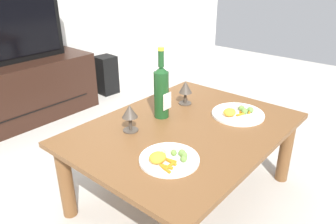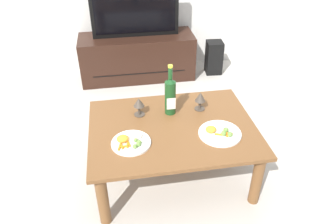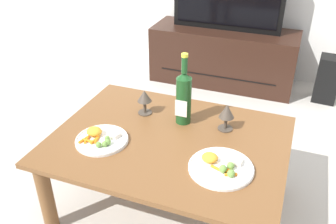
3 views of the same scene
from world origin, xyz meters
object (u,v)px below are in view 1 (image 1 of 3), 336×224
at_px(tv_screen, 4,26).
at_px(dinner_plate_right, 238,113).
at_px(tv_stand, 18,93).
at_px(floor_speaker, 106,75).
at_px(dining_table, 185,138).
at_px(dinner_plate_left, 168,158).
at_px(goblet_left, 130,113).
at_px(goblet_right, 185,89).
at_px(wine_bottle, 161,90).

xyz_separation_m(tv_screen, dinner_plate_right, (0.38, -1.70, -0.32)).
height_order(tv_stand, floor_speaker, tv_stand).
xyz_separation_m(dining_table, dinner_plate_right, (0.28, -0.13, 0.08)).
height_order(tv_stand, dinner_plate_left, dinner_plate_left).
height_order(dining_table, tv_stand, tv_stand).
height_order(tv_stand, goblet_left, goblet_left).
distance_m(tv_screen, floor_speaker, 1.02).
bearing_deg(goblet_left, goblet_right, 0.00).
bearing_deg(floor_speaker, goblet_left, -121.54).
distance_m(tv_screen, wine_bottle, 1.41).
xyz_separation_m(goblet_right, dinner_plate_right, (0.05, -0.31, -0.08)).
relative_size(tv_screen, dinner_plate_left, 3.58).
xyz_separation_m(wine_bottle, dinner_plate_right, (0.27, -0.30, -0.13)).
xyz_separation_m(tv_screen, goblet_right, (0.33, -1.39, -0.24)).
relative_size(tv_screen, floor_speaker, 2.41).
height_order(wine_bottle, goblet_right, wine_bottle).
relative_size(tv_stand, goblet_right, 8.77).
bearing_deg(dinner_plate_left, wine_bottle, 44.80).
distance_m(wine_bottle, goblet_left, 0.22).
xyz_separation_m(tv_stand, tv_screen, (-0.00, -0.00, 0.51)).
distance_m(tv_screen, dinner_plate_right, 1.77).
xyz_separation_m(floor_speaker, goblet_left, (-0.96, -1.35, 0.33)).
xyz_separation_m(dining_table, goblet_right, (0.23, 0.18, 0.16)).
bearing_deg(tv_screen, wine_bottle, -85.46).
bearing_deg(goblet_right, dining_table, -142.44).
xyz_separation_m(wine_bottle, goblet_right, (0.22, 0.01, -0.05)).
relative_size(goblet_left, goblet_right, 0.98).
height_order(tv_screen, dinner_plate_right, tv_screen).
bearing_deg(dinner_plate_right, dinner_plate_left, 179.96).
bearing_deg(tv_stand, floor_speaker, -2.89).
relative_size(dining_table, wine_bottle, 2.99).
relative_size(floor_speaker, goblet_left, 2.74).
height_order(dining_table, tv_screen, tv_screen).
bearing_deg(goblet_left, tv_screen, 85.65).
bearing_deg(dinner_plate_left, floor_speaker, 57.85).
height_order(tv_stand, dinner_plate_right, same).
distance_m(goblet_left, dinner_plate_right, 0.58).
distance_m(dining_table, dinner_plate_left, 0.33).
relative_size(floor_speaker, goblet_right, 2.67).
xyz_separation_m(tv_stand, dinner_plate_right, (0.38, -1.70, 0.20)).
distance_m(dining_table, wine_bottle, 0.27).
bearing_deg(tv_stand, dinner_plate_right, -77.36).
bearing_deg(goblet_right, wine_bottle, -177.60).
relative_size(tv_screen, wine_bottle, 2.41).
height_order(goblet_right, dinner_plate_right, goblet_right).
bearing_deg(floor_speaker, dinner_plate_right, -101.99).
distance_m(tv_stand, tv_screen, 0.51).
relative_size(tv_stand, tv_screen, 1.36).
bearing_deg(wine_bottle, dinner_plate_left, -135.20).
height_order(goblet_left, dinner_plate_right, goblet_left).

